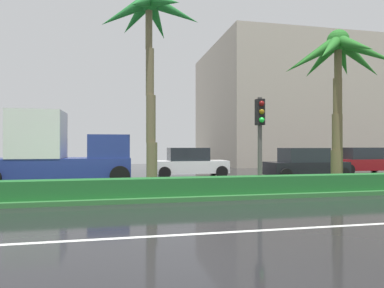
{
  "coord_description": "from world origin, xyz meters",
  "views": [
    {
      "loc": [
        -1.18,
        -4.97,
        1.85
      ],
      "look_at": [
        1.9,
        9.39,
        1.91
      ],
      "focal_mm": 32.09,
      "sensor_mm": 36.0,
      "label": 1
    }
  ],
  "objects_px": {
    "traffic_signal_median_right": "(260,127)",
    "box_truck_lead": "(60,152)",
    "palm_tree_centre_left": "(150,26)",
    "car_in_traffic_third": "(362,161)",
    "car_in_traffic_leading": "(190,163)",
    "car_in_traffic_second": "(305,164)",
    "palm_tree_centre": "(337,62)"
  },
  "relations": [
    {
      "from": "palm_tree_centre",
      "to": "box_truck_lead",
      "type": "height_order",
      "value": "palm_tree_centre"
    },
    {
      "from": "palm_tree_centre_left",
      "to": "car_in_traffic_second",
      "type": "relative_size",
      "value": 1.82
    },
    {
      "from": "palm_tree_centre_left",
      "to": "car_in_traffic_leading",
      "type": "relative_size",
      "value": 1.82
    },
    {
      "from": "car_in_traffic_second",
      "to": "car_in_traffic_third",
      "type": "bearing_deg",
      "value": 26.07
    },
    {
      "from": "palm_tree_centre",
      "to": "car_in_traffic_second",
      "type": "xyz_separation_m",
      "value": [
        0.94,
        4.17,
        -4.56
      ]
    },
    {
      "from": "car_in_traffic_second",
      "to": "car_in_traffic_third",
      "type": "xyz_separation_m",
      "value": [
        5.79,
        2.83,
        0.0
      ]
    },
    {
      "from": "palm_tree_centre_left",
      "to": "car_in_traffic_second",
      "type": "distance_m",
      "value": 11.05
    },
    {
      "from": "car_in_traffic_leading",
      "to": "car_in_traffic_second",
      "type": "bearing_deg",
      "value": -25.82
    },
    {
      "from": "car_in_traffic_second",
      "to": "traffic_signal_median_right",
      "type": "bearing_deg",
      "value": -133.28
    },
    {
      "from": "palm_tree_centre_left",
      "to": "traffic_signal_median_right",
      "type": "distance_m",
      "value": 5.79
    },
    {
      "from": "palm_tree_centre_left",
      "to": "car_in_traffic_second",
      "type": "xyz_separation_m",
      "value": [
        8.77,
        3.6,
        -5.69
      ]
    },
    {
      "from": "traffic_signal_median_right",
      "to": "car_in_traffic_third",
      "type": "xyz_separation_m",
      "value": [
        10.63,
        7.97,
        -1.72
      ]
    },
    {
      "from": "palm_tree_centre",
      "to": "car_in_traffic_third",
      "type": "distance_m",
      "value": 10.73
    },
    {
      "from": "car_in_traffic_leading",
      "to": "car_in_traffic_second",
      "type": "height_order",
      "value": "same"
    },
    {
      "from": "palm_tree_centre_left",
      "to": "traffic_signal_median_right",
      "type": "xyz_separation_m",
      "value": [
        3.93,
        -1.54,
        -3.97
      ]
    },
    {
      "from": "palm_tree_centre",
      "to": "car_in_traffic_second",
      "type": "height_order",
      "value": "palm_tree_centre"
    },
    {
      "from": "traffic_signal_median_right",
      "to": "car_in_traffic_second",
      "type": "distance_m",
      "value": 7.26
    },
    {
      "from": "palm_tree_centre_left",
      "to": "car_in_traffic_third",
      "type": "relative_size",
      "value": 1.82
    },
    {
      "from": "box_truck_lead",
      "to": "car_in_traffic_leading",
      "type": "height_order",
      "value": "box_truck_lead"
    },
    {
      "from": "box_truck_lead",
      "to": "car_in_traffic_second",
      "type": "height_order",
      "value": "box_truck_lead"
    },
    {
      "from": "car_in_traffic_second",
      "to": "car_in_traffic_third",
      "type": "relative_size",
      "value": 1.0
    },
    {
      "from": "box_truck_lead",
      "to": "car_in_traffic_second",
      "type": "xyz_separation_m",
      "value": [
        12.65,
        -0.24,
        -0.72
      ]
    },
    {
      "from": "car_in_traffic_second",
      "to": "car_in_traffic_third",
      "type": "distance_m",
      "value": 6.45
    },
    {
      "from": "box_truck_lead",
      "to": "car_in_traffic_second",
      "type": "relative_size",
      "value": 1.49
    },
    {
      "from": "palm_tree_centre",
      "to": "car_in_traffic_leading",
      "type": "bearing_deg",
      "value": 124.97
    },
    {
      "from": "palm_tree_centre_left",
      "to": "palm_tree_centre",
      "type": "height_order",
      "value": "palm_tree_centre_left"
    },
    {
      "from": "box_truck_lead",
      "to": "car_in_traffic_leading",
      "type": "bearing_deg",
      "value": 20.76
    },
    {
      "from": "palm_tree_centre_left",
      "to": "box_truck_lead",
      "type": "relative_size",
      "value": 1.22
    },
    {
      "from": "palm_tree_centre",
      "to": "car_in_traffic_third",
      "type": "xyz_separation_m",
      "value": [
        6.74,
        7.0,
        -4.56
      ]
    },
    {
      "from": "traffic_signal_median_right",
      "to": "box_truck_lead",
      "type": "xyz_separation_m",
      "value": [
        -7.82,
        5.37,
        -1.0
      ]
    },
    {
      "from": "palm_tree_centre_left",
      "to": "car_in_traffic_second",
      "type": "bearing_deg",
      "value": 22.33
    },
    {
      "from": "traffic_signal_median_right",
      "to": "car_in_traffic_third",
      "type": "relative_size",
      "value": 0.81
    }
  ]
}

